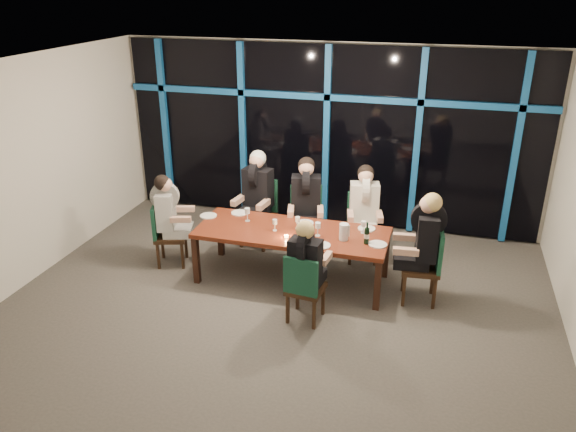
# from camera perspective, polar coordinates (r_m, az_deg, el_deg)

# --- Properties ---
(room) EXTENTS (7.04, 7.00, 3.02)m
(room) POSITION_cam_1_polar(r_m,az_deg,el_deg) (6.42, -1.48, 5.98)
(room) COLOR #57524D
(room) RESTS_ON ground
(window_wall) EXTENTS (6.86, 0.43, 2.94)m
(window_wall) POSITION_cam_1_polar(r_m,az_deg,el_deg) (9.28, 4.07, 8.33)
(window_wall) COLOR black
(window_wall) RESTS_ON ground
(dining_table) EXTENTS (2.60, 1.00, 0.75)m
(dining_table) POSITION_cam_1_polar(r_m,az_deg,el_deg) (7.62, 0.41, -1.97)
(dining_table) COLOR maroon
(dining_table) RESTS_ON ground
(chair_far_left) EXTENTS (0.55, 0.55, 1.04)m
(chair_far_left) POSITION_cam_1_polar(r_m,az_deg,el_deg) (8.77, -2.87, 0.78)
(chair_far_left) COLOR #311D10
(chair_far_left) RESTS_ON ground
(chair_far_mid) EXTENTS (0.58, 0.58, 1.04)m
(chair_far_mid) POSITION_cam_1_polar(r_m,az_deg,el_deg) (8.49, 1.82, -0.03)
(chair_far_mid) COLOR #311D10
(chair_far_mid) RESTS_ON ground
(chair_far_right) EXTENTS (0.55, 0.55, 1.00)m
(chair_far_right) POSITION_cam_1_polar(r_m,az_deg,el_deg) (8.39, 7.60, -0.68)
(chair_far_right) COLOR #311D10
(chair_far_right) RESTS_ON ground
(chair_end_left) EXTENTS (0.55, 0.55, 0.94)m
(chair_end_left) POSITION_cam_1_polar(r_m,az_deg,el_deg) (8.32, -12.41, -1.49)
(chair_end_left) COLOR #311D10
(chair_end_left) RESTS_ON ground
(chair_end_right) EXTENTS (0.52, 0.52, 1.02)m
(chair_end_right) POSITION_cam_1_polar(r_m,az_deg,el_deg) (7.40, 14.05, -4.50)
(chair_end_right) COLOR #311D10
(chair_end_right) RESTS_ON ground
(chair_near_mid) EXTENTS (0.47, 0.47, 0.92)m
(chair_near_mid) POSITION_cam_1_polar(r_m,az_deg,el_deg) (6.77, 1.59, -7.09)
(chair_near_mid) COLOR #311D10
(chair_near_mid) RESTS_ON ground
(diner_far_left) EXTENTS (0.56, 0.68, 1.02)m
(diner_far_left) POSITION_cam_1_polar(r_m,az_deg,el_deg) (8.55, -3.19, 3.13)
(diner_far_left) COLOR black
(diner_far_left) RESTS_ON ground
(diner_far_mid) EXTENTS (0.58, 0.69, 1.01)m
(diner_far_mid) POSITION_cam_1_polar(r_m,az_deg,el_deg) (8.25, 1.84, 2.34)
(diner_far_mid) COLOR black
(diner_far_mid) RESTS_ON ground
(diner_far_right) EXTENTS (0.56, 0.67, 0.97)m
(diner_far_right) POSITION_cam_1_polar(r_m,az_deg,el_deg) (8.16, 7.78, 1.61)
(diner_far_right) COLOR silver
(diner_far_right) RESTS_ON ground
(diner_end_left) EXTENTS (0.64, 0.55, 0.92)m
(diner_end_left) POSITION_cam_1_polar(r_m,az_deg,el_deg) (8.16, -12.08, 0.90)
(diner_end_left) COLOR black
(diner_end_left) RESTS_ON ground
(diner_end_right) EXTENTS (0.66, 0.54, 1.00)m
(diner_end_right) POSITION_cam_1_polar(r_m,az_deg,el_deg) (7.22, 13.68, -1.61)
(diner_end_right) COLOR black
(diner_end_right) RESTS_ON ground
(diner_near_mid) EXTENTS (0.48, 0.59, 0.89)m
(diner_near_mid) POSITION_cam_1_polar(r_m,az_deg,el_deg) (6.66, 1.86, -4.05)
(diner_near_mid) COLOR black
(diner_near_mid) RESTS_ON ground
(plate_far_left) EXTENTS (0.24, 0.24, 0.01)m
(plate_far_left) POSITION_cam_1_polar(r_m,az_deg,el_deg) (8.18, -4.95, 0.32)
(plate_far_left) COLOR white
(plate_far_left) RESTS_ON dining_table
(plate_far_mid) EXTENTS (0.24, 0.24, 0.01)m
(plate_far_mid) POSITION_cam_1_polar(r_m,az_deg,el_deg) (7.82, 1.74, -0.71)
(plate_far_mid) COLOR white
(plate_far_mid) RESTS_ON dining_table
(plate_far_right) EXTENTS (0.24, 0.24, 0.01)m
(plate_far_right) POSITION_cam_1_polar(r_m,az_deg,el_deg) (7.72, 7.99, -1.27)
(plate_far_right) COLOR white
(plate_far_right) RESTS_ON dining_table
(plate_end_left) EXTENTS (0.24, 0.24, 0.01)m
(plate_end_left) POSITION_cam_1_polar(r_m,az_deg,el_deg) (8.12, -8.03, 0.02)
(plate_end_left) COLOR white
(plate_end_left) RESTS_ON dining_table
(plate_end_right) EXTENTS (0.24, 0.24, 0.01)m
(plate_end_right) POSITION_cam_1_polar(r_m,az_deg,el_deg) (7.29, 9.10, -2.86)
(plate_end_right) COLOR white
(plate_end_right) RESTS_ON dining_table
(plate_near_mid) EXTENTS (0.24, 0.24, 0.01)m
(plate_near_mid) POSITION_cam_1_polar(r_m,az_deg,el_deg) (7.19, 3.39, -2.99)
(plate_near_mid) COLOR white
(plate_near_mid) RESTS_ON dining_table
(wine_bottle) EXTENTS (0.07, 0.07, 0.30)m
(wine_bottle) POSITION_cam_1_polar(r_m,az_deg,el_deg) (7.26, 8.00, -1.98)
(wine_bottle) COLOR black
(wine_bottle) RESTS_ON dining_table
(water_pitcher) EXTENTS (0.14, 0.12, 0.22)m
(water_pitcher) POSITION_cam_1_polar(r_m,az_deg,el_deg) (7.33, 5.70, -1.62)
(water_pitcher) COLOR silver
(water_pitcher) RESTS_ON dining_table
(tea_light) EXTENTS (0.05, 0.05, 0.03)m
(tea_light) POSITION_cam_1_polar(r_m,az_deg,el_deg) (7.40, -0.17, -2.08)
(tea_light) COLOR #FFA34C
(tea_light) RESTS_ON dining_table
(wine_glass_a) EXTENTS (0.06, 0.06, 0.16)m
(wine_glass_a) POSITION_cam_1_polar(r_m,az_deg,el_deg) (7.55, -1.35, -0.66)
(wine_glass_a) COLOR silver
(wine_glass_a) RESTS_ON dining_table
(wine_glass_b) EXTENTS (0.07, 0.07, 0.17)m
(wine_glass_b) POSITION_cam_1_polar(r_m,az_deg,el_deg) (7.61, 0.98, -0.41)
(wine_glass_b) COLOR silver
(wine_glass_b) RESTS_ON dining_table
(wine_glass_c) EXTENTS (0.07, 0.07, 0.19)m
(wine_glass_c) POSITION_cam_1_polar(r_m,az_deg,el_deg) (7.40, 3.05, -1.04)
(wine_glass_c) COLOR silver
(wine_glass_c) RESTS_ON dining_table
(wine_glass_d) EXTENTS (0.07, 0.07, 0.19)m
(wine_glass_d) POSITION_cam_1_polar(r_m,az_deg,el_deg) (7.86, -4.16, 0.43)
(wine_glass_d) COLOR silver
(wine_glass_d) RESTS_ON dining_table
(wine_glass_e) EXTENTS (0.07, 0.07, 0.17)m
(wine_glass_e) POSITION_cam_1_polar(r_m,az_deg,el_deg) (7.54, 7.67, -0.87)
(wine_glass_e) COLOR white
(wine_glass_e) RESTS_ON dining_table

